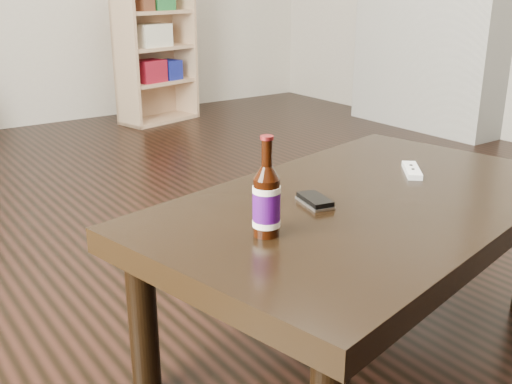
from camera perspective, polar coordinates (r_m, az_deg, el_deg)
floor at (r=2.44m, az=1.31°, el=-6.40°), size 5.00×6.00×0.01m
bookshelf at (r=4.85m, az=-9.80°, el=13.67°), size 0.67×0.42×1.15m
coffee_table at (r=1.72m, az=10.28°, el=-2.50°), size 1.43×1.01×0.49m
beer_bottle at (r=1.39m, az=1.01°, el=-0.89°), size 0.07×0.07×0.24m
phone at (r=1.62m, az=5.64°, el=-0.83°), size 0.09×0.13×0.02m
remote at (r=1.94m, az=14.63°, el=2.01°), size 0.13×0.14×0.02m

